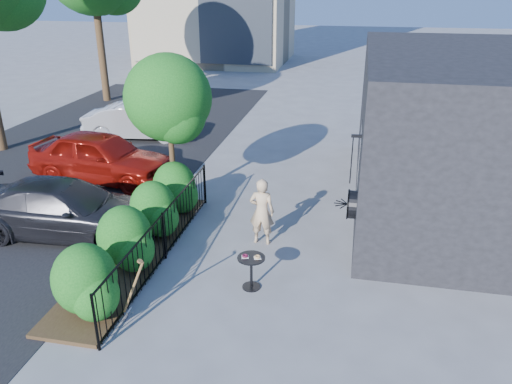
% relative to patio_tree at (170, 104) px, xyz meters
% --- Properties ---
extents(ground, '(120.00, 120.00, 0.00)m').
position_rel_patio_tree_xyz_m(ground, '(2.24, -2.76, -2.76)').
color(ground, gray).
rests_on(ground, ground).
extents(shop_building, '(6.22, 9.00, 4.00)m').
position_rel_patio_tree_xyz_m(shop_building, '(7.73, 1.74, -0.76)').
color(shop_building, black).
rests_on(shop_building, ground).
extents(fence, '(0.05, 6.05, 1.10)m').
position_rel_patio_tree_xyz_m(fence, '(0.74, -2.76, -2.20)').
color(fence, black).
rests_on(fence, ground).
extents(planting_bed, '(1.30, 6.00, 0.08)m').
position_rel_patio_tree_xyz_m(planting_bed, '(0.04, -2.76, -2.72)').
color(planting_bed, '#382616').
rests_on(planting_bed, ground).
extents(shrubs, '(1.10, 5.60, 1.24)m').
position_rel_patio_tree_xyz_m(shrubs, '(0.14, -2.66, -2.06)').
color(shrubs, '#135316').
rests_on(shrubs, ground).
extents(patio_tree, '(2.20, 2.20, 3.94)m').
position_rel_patio_tree_xyz_m(patio_tree, '(0.00, 0.00, 0.00)').
color(patio_tree, '#3F2B19').
rests_on(patio_tree, ground).
extents(street, '(9.00, 30.00, 0.01)m').
position_rel_patio_tree_xyz_m(street, '(-4.76, 0.24, -2.76)').
color(street, black).
rests_on(street, ground).
extents(cafe_table, '(0.55, 0.55, 0.73)m').
position_rel_patio_tree_xyz_m(cafe_table, '(2.81, -3.48, -2.29)').
color(cafe_table, black).
rests_on(cafe_table, ground).
extents(woman, '(0.59, 0.39, 1.58)m').
position_rel_patio_tree_xyz_m(woman, '(2.66, -1.63, -1.97)').
color(woman, tan).
rests_on(woman, ground).
extents(shovel, '(0.50, 0.17, 1.30)m').
position_rel_patio_tree_xyz_m(shovel, '(0.98, -4.91, -2.19)').
color(shovel, brown).
rests_on(shovel, ground).
extents(car_red, '(4.55, 2.29, 1.49)m').
position_rel_patio_tree_xyz_m(car_red, '(-2.79, 1.26, -2.02)').
color(car_red, maroon).
rests_on(car_red, ground).
extents(car_silver, '(4.15, 1.90, 1.32)m').
position_rel_patio_tree_xyz_m(car_silver, '(-3.50, 5.50, -2.10)').
color(car_silver, '#B5B5BA').
rests_on(car_silver, ground).
extents(car_darkgrey, '(4.59, 2.14, 1.30)m').
position_rel_patio_tree_xyz_m(car_darkgrey, '(-1.97, -2.11, -2.11)').
color(car_darkgrey, black).
rests_on(car_darkgrey, ground).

